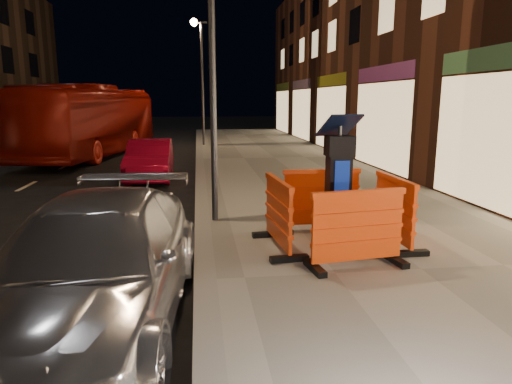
{
  "coord_description": "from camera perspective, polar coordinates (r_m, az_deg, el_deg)",
  "views": [
    {
      "loc": [
        -0.05,
        -5.67,
        2.48
      ],
      "look_at": [
        0.8,
        1.0,
        1.1
      ],
      "focal_mm": 32.0,
      "sensor_mm": 36.0,
      "label": 1
    }
  ],
  "objects": [
    {
      "name": "barrier_kerbside",
      "position": [
        7.16,
        2.82,
        -2.81
      ],
      "size": [
        0.71,
        1.46,
        1.1
      ],
      "primitive_type": "cube",
      "rotation": [
        0.0,
        0.0,
        1.66
      ],
      "color": "#FF460E",
      "rests_on": "sidewalk"
    },
    {
      "name": "street_lamp_mid",
      "position": [
        8.7,
        -5.48,
        15.96
      ],
      "size": [
        0.12,
        0.12,
        6.0
      ],
      "primitive_type": "cylinder",
      "color": "#3F3F44",
      "rests_on": "sidewalk"
    },
    {
      "name": "street_lamp_far",
      "position": [
        23.68,
        -6.71,
        13.13
      ],
      "size": [
        0.12,
        0.12,
        6.0
      ],
      "primitive_type": "cylinder",
      "color": "#3F3F44",
      "rests_on": "sidewalk"
    },
    {
      "name": "car_silver",
      "position": [
        5.61,
        -19.01,
        -15.31
      ],
      "size": [
        2.28,
        4.91,
        1.39
      ],
      "primitive_type": "imported",
      "rotation": [
        0.0,
        0.0,
        -0.07
      ],
      "color": "silver",
      "rests_on": "ground"
    },
    {
      "name": "barrier_front",
      "position": [
        6.51,
        12.59,
        -4.54
      ],
      "size": [
        1.48,
        0.78,
        1.1
      ],
      "primitive_type": "cube",
      "rotation": [
        0.0,
        0.0,
        0.14
      ],
      "color": "#FF460E",
      "rests_on": "sidewalk"
    },
    {
      "name": "ground_plane",
      "position": [
        6.19,
        -6.33,
        -12.09
      ],
      "size": [
        120.0,
        120.0,
        0.0
      ],
      "primitive_type": "plane",
      "color": "black",
      "rests_on": "ground"
    },
    {
      "name": "sidewalk",
      "position": [
        6.87,
        19.91,
        -9.61
      ],
      "size": [
        6.0,
        60.0,
        0.15
      ],
      "primitive_type": "cube",
      "color": "gray",
      "rests_on": "ground"
    },
    {
      "name": "barrier_back",
      "position": [
        8.27,
        8.17,
        -0.95
      ],
      "size": [
        1.42,
        0.58,
        1.1
      ],
      "primitive_type": "cube",
      "rotation": [
        0.0,
        0.0,
        0.0
      ],
      "color": "#FF460E",
      "rests_on": "sidewalk"
    },
    {
      "name": "car_red",
      "position": [
        14.78,
        -13.0,
        1.63
      ],
      "size": [
        1.35,
        3.74,
        1.23
      ],
      "primitive_type": "imported",
      "rotation": [
        0.0,
        0.0,
        0.01
      ],
      "color": "maroon",
      "rests_on": "ground"
    },
    {
      "name": "barrier_bldgside",
      "position": [
        7.71,
        16.87,
        -2.24
      ],
      "size": [
        0.61,
        1.43,
        1.1
      ],
      "primitive_type": "cube",
      "rotation": [
        0.0,
        0.0,
        1.59
      ],
      "color": "#FF460E",
      "rests_on": "sidewalk"
    },
    {
      "name": "parking_kiosk",
      "position": [
        7.29,
        10.23,
        0.8
      ],
      "size": [
        0.66,
        0.66,
        1.98
      ],
      "primitive_type": "cube",
      "rotation": [
        0.0,
        0.0,
        0.05
      ],
      "color": "black",
      "rests_on": "sidewalk"
    },
    {
      "name": "bus_doubledecker",
      "position": [
        21.56,
        -19.51,
        4.32
      ],
      "size": [
        4.2,
        11.21,
        3.05
      ],
      "primitive_type": "imported",
      "rotation": [
        0.0,
        0.0,
        -0.15
      ],
      "color": "#961108",
      "rests_on": "ground"
    },
    {
      "name": "kerb",
      "position": [
        6.16,
        -6.34,
        -11.46
      ],
      "size": [
        0.3,
        60.0,
        0.15
      ],
      "primitive_type": "cube",
      "color": "slate",
      "rests_on": "ground"
    }
  ]
}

